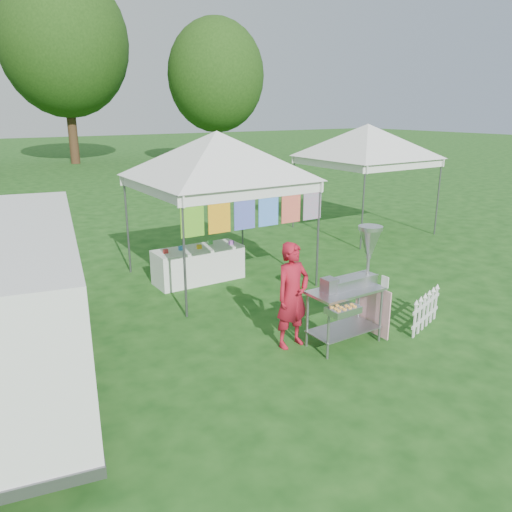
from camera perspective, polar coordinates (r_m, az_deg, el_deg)
ground at (r=7.77m, az=8.53°, el=-9.74°), size 120.00×120.00×0.00m
canopy_main at (r=9.86m, az=-4.51°, el=14.01°), size 4.24×4.24×3.45m
canopy_right at (r=14.40m, az=12.69°, el=14.50°), size 4.24×4.24×3.45m
tree_mid at (r=34.25m, az=-21.14°, el=21.80°), size 7.60×7.60×11.52m
tree_right at (r=30.94m, az=-4.61°, el=19.82°), size 5.60×5.60×8.42m
donut_cart at (r=7.49m, az=11.38°, el=-2.36°), size 1.26×0.87×1.75m
vendor at (r=7.31m, az=4.18°, el=-4.51°), size 0.61×0.43×1.59m
picket_fence at (r=8.50m, az=18.82°, el=-6.00°), size 1.03×0.37×0.56m
display_table at (r=10.26m, az=-6.59°, el=-0.96°), size 1.80×0.70×0.70m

